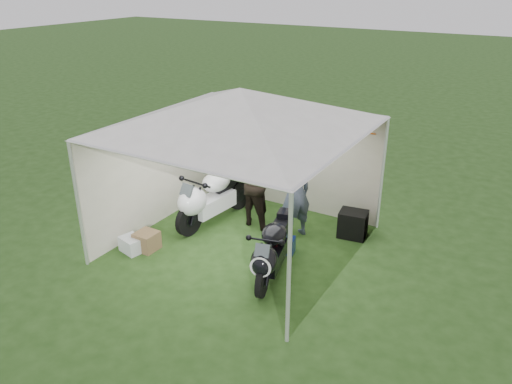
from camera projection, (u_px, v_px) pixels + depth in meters
ground at (242, 244)px, 9.55m from camera, size 80.00×80.00×0.00m
canopy_tent at (241, 112)px, 8.54m from camera, size 5.66×5.66×3.00m
motorcycle_white at (211, 196)px, 10.13m from camera, size 0.64×2.21×1.09m
motorcycle_black at (272, 250)px, 8.31m from camera, size 0.73×1.89×0.94m
paddock_stand at (284, 245)px, 9.23m from camera, size 0.45×0.34×0.30m
person_dark_jacket at (257, 181)px, 9.98m from camera, size 1.02×0.86×1.88m
person_blue_jacket at (296, 193)px, 9.51m from camera, size 0.72×0.80×1.84m
equipment_box at (353, 224)px, 9.74m from camera, size 0.58×0.49×0.53m
crate_0 at (132, 244)px, 9.25m from camera, size 0.49×0.42×0.28m
crate_1 at (147, 241)px, 9.31m from camera, size 0.39×0.39×0.35m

